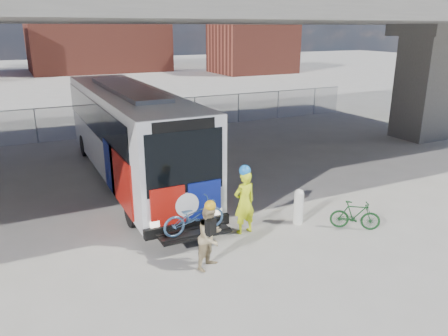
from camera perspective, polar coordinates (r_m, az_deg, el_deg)
ground at (r=15.01m, az=-0.22°, el=-4.97°), size 160.00×160.00×0.00m
bus at (r=17.54m, az=-12.29°, el=5.23°), size 2.67×12.92×3.69m
overpass at (r=17.53m, az=-6.36°, el=20.13°), size 40.00×16.00×7.95m
chainlink_fence at (r=25.56m, az=-12.22°, el=7.56°), size 30.00×0.06×30.00m
brick_buildings at (r=61.10m, az=-20.24°, el=16.47°), size 54.00×22.00×12.00m
bollard at (r=13.69m, az=9.72°, el=-4.82°), size 0.30×0.30×1.13m
cyclist_hivis at (r=12.78m, az=2.69°, el=-4.28°), size 0.75×0.53×2.11m
cyclist_tan at (r=11.04m, az=-1.78°, el=-8.89°), size 1.01×0.94×1.82m
bike_parked at (r=13.78m, az=16.75°, el=-5.93°), size 1.43×1.23×0.89m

